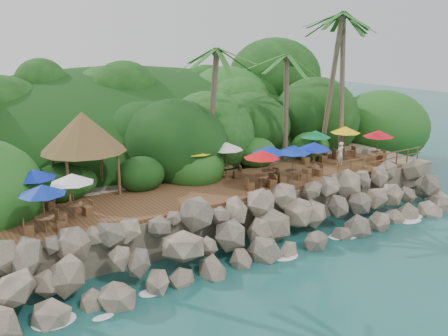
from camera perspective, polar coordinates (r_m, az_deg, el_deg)
ground at (r=26.76m, az=7.15°, el=-9.88°), size 140.00×140.00×0.00m
land_base at (r=39.20m, az=-8.03°, el=-0.12°), size 32.00×25.20×2.10m
jungle_hill at (r=46.16m, az=-11.98°, el=0.67°), size 44.80×28.00×15.40m
seawall at (r=27.73m, az=4.56°, el=-6.31°), size 29.00×4.00×2.30m
terrace at (r=30.46m, az=0.00°, el=-2.18°), size 26.00×5.00×0.20m
jungle_foliage at (r=38.62m, az=-7.33°, el=-1.95°), size 44.00×16.00×12.00m
foam_line at (r=26.96m, az=6.74°, el=-9.61°), size 25.20×0.80×0.06m
palms at (r=31.73m, az=-1.95°, el=16.72°), size 33.00×6.83×13.69m
palapa at (r=29.42m, az=-15.30°, el=3.87°), size 4.72×4.72×4.60m
dining_clusters at (r=30.40m, az=2.13°, el=1.67°), size 24.60×5.31×2.28m
railing at (r=35.59m, az=16.87°, el=0.89°), size 8.30×0.10×1.00m
waiter at (r=35.71m, az=12.68°, el=1.55°), size 0.63×0.46×1.62m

